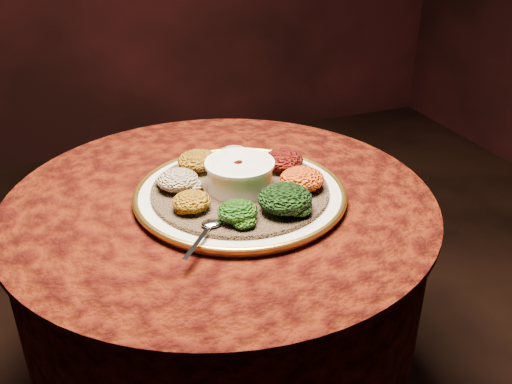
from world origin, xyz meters
name	(u,v)px	position (x,y,z in m)	size (l,w,h in m)	color
table	(222,263)	(0.00, 0.00, 0.55)	(0.96, 0.96, 0.73)	black
platter	(240,194)	(0.04, -0.02, 0.75)	(0.52, 0.52, 0.02)	silver
injera	(240,190)	(0.04, -0.02, 0.76)	(0.39, 0.39, 0.01)	brown
stew_bowl	(240,173)	(0.04, -0.02, 0.80)	(0.15, 0.15, 0.06)	white
spoon	(210,226)	(-0.07, -0.16, 0.77)	(0.11, 0.12, 0.01)	silver
portion_ayib	(234,154)	(0.07, 0.11, 0.78)	(0.08, 0.07, 0.04)	silver
portion_kitfo	(283,160)	(0.16, 0.03, 0.78)	(0.09, 0.09, 0.05)	black
portion_tikil	(302,179)	(0.16, -0.08, 0.79)	(0.10, 0.09, 0.05)	#BE730F
portion_gomen	(285,199)	(0.09, -0.15, 0.79)	(0.11, 0.11, 0.05)	black
portion_mixveg	(238,211)	(-0.01, -0.15, 0.78)	(0.08, 0.08, 0.04)	#953809
portion_kik	(192,201)	(-0.08, -0.08, 0.78)	(0.08, 0.08, 0.04)	#A6590E
portion_timatim	(178,180)	(-0.09, 0.02, 0.78)	(0.09, 0.09, 0.04)	maroon
portion_shiro	(198,161)	(-0.02, 0.10, 0.78)	(0.09, 0.09, 0.05)	#8A5510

